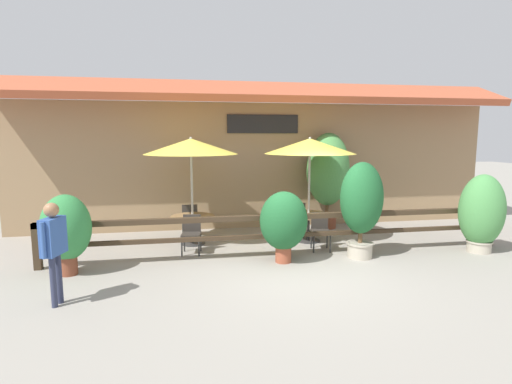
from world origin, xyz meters
TOP-DOWN VIEW (x-y plane):
  - ground_plane at (0.00, 0.00)m, footprint 60.00×60.00m
  - building_facade at (0.00, 4.10)m, footprint 14.28×1.49m
  - patio_railing at (0.00, 1.05)m, footprint 10.40×0.14m
  - patio_umbrella_near at (-2.03, 2.46)m, footprint 2.26×2.26m
  - dining_table_near at (-2.03, 2.46)m, footprint 1.09×1.09m
  - chair_near_streetside at (-2.07, 1.66)m, footprint 0.48×0.48m
  - chair_near_wallside at (-2.08, 3.25)m, footprint 0.44×0.44m
  - patio_umbrella_middle at (0.87, 2.20)m, footprint 2.26×2.26m
  - dining_table_middle at (0.87, 2.20)m, footprint 1.09×1.09m
  - chair_middle_streetside at (0.91, 1.40)m, footprint 0.48×0.48m
  - chair_middle_wallside at (0.82, 3.00)m, footprint 0.51×0.51m
  - potted_plant_corner_fern at (-0.17, 0.64)m, footprint 1.01×0.91m
  - potted_plant_tall_tropical at (1.57, 0.67)m, footprint 0.94×0.84m
  - potted_plant_small_flowering at (-4.44, 0.62)m, footprint 0.93×0.83m
  - potted_plant_broad_leaf at (4.48, 0.59)m, footprint 1.02×0.92m
  - potted_plant_entrance_palm at (1.86, 3.55)m, footprint 1.23×1.11m
  - pedestrian at (-4.22, -0.85)m, footprint 0.31×0.56m

SIDE VIEW (x-z plane):
  - ground_plane at x=0.00m, z-range 0.00..0.00m
  - chair_near_streetside at x=-2.07m, z-range 0.06..0.94m
  - chair_near_wallside at x=-2.08m, z-range 0.06..0.94m
  - chair_middle_streetside at x=0.91m, z-range 0.06..0.94m
  - chair_middle_wallside at x=0.82m, z-range 0.06..0.94m
  - dining_table_near at x=-2.03m, z-range 0.21..0.92m
  - dining_table_middle at x=0.87m, z-range 0.21..0.92m
  - patio_railing at x=0.00m, z-range 0.22..1.17m
  - potted_plant_corner_fern at x=-0.17m, z-range 0.11..1.63m
  - potted_plant_small_flowering at x=-4.44m, z-range 0.12..1.68m
  - potted_plant_broad_leaf at x=4.48m, z-range 0.03..1.83m
  - pedestrian at x=-4.22m, z-range 0.23..1.88m
  - potted_plant_tall_tropical at x=1.57m, z-range 0.18..2.29m
  - potted_plant_entrance_palm at x=1.86m, z-range 0.27..3.03m
  - building_facade at x=0.00m, z-range 0.05..4.28m
  - patio_umbrella_near at x=-2.03m, z-range 1.09..3.73m
  - patio_umbrella_middle at x=0.87m, z-range 1.09..3.73m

